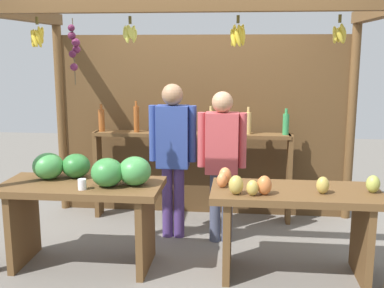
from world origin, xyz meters
The scene contains 7 objects.
ground_plane centered at (0.00, 0.00, 0.00)m, with size 12.00×12.00×0.00m, color slate.
market_stall centered at (0.00, 0.42, 1.33)m, with size 3.48×1.86×2.31m.
fruit_counter_left centered at (-0.89, -0.63, 0.69)m, with size 1.41×0.69×1.01m.
fruit_counter_right centered at (0.90, -0.66, 0.58)m, with size 1.41×0.64×0.92m.
bottle_shelf_unit centered at (-0.10, 0.65, 0.80)m, with size 2.23×0.22×1.35m.
vendor_man centered at (-0.22, 0.10, 0.95)m, with size 0.48×0.21×1.58m.
vendor_woman centered at (0.27, 0.03, 0.90)m, with size 0.48×0.21×1.52m.
Camera 1 is at (0.47, -4.56, 1.91)m, focal length 44.69 mm.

